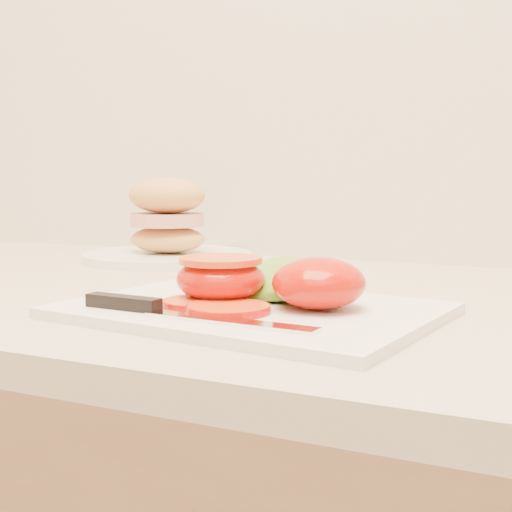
% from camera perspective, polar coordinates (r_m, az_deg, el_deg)
% --- Properties ---
extents(cutting_board, '(0.35, 0.27, 0.01)m').
position_cam_1_polar(cutting_board, '(0.66, -0.37, -4.38)').
color(cutting_board, silver).
rests_on(cutting_board, counter).
extents(tomato_half_dome, '(0.09, 0.09, 0.05)m').
position_cam_1_polar(tomato_half_dome, '(0.64, 5.04, -2.17)').
color(tomato_half_dome, red).
rests_on(tomato_half_dome, cutting_board).
extents(tomato_half_cut, '(0.09, 0.09, 0.04)m').
position_cam_1_polar(tomato_half_cut, '(0.68, -2.84, -1.71)').
color(tomato_half_cut, red).
rests_on(tomato_half_cut, cutting_board).
extents(tomato_slice_0, '(0.07, 0.07, 0.01)m').
position_cam_1_polar(tomato_slice_0, '(0.63, -2.24, -4.23)').
color(tomato_slice_0, '#EA5A27').
rests_on(tomato_slice_0, cutting_board).
extents(tomato_slice_1, '(0.06, 0.06, 0.01)m').
position_cam_1_polar(tomato_slice_1, '(0.66, -4.70, -3.75)').
color(tomato_slice_1, '#EA5A27').
rests_on(tomato_slice_1, cutting_board).
extents(lettuce_leaf_0, '(0.19, 0.18, 0.03)m').
position_cam_1_polar(lettuce_leaf_0, '(0.72, 1.63, -1.84)').
color(lettuce_leaf_0, '#5D9C29').
rests_on(lettuce_leaf_0, cutting_board).
extents(knife, '(0.23, 0.04, 0.01)m').
position_cam_1_polar(knife, '(0.63, -7.50, -4.26)').
color(knife, silver).
rests_on(knife, cutting_board).
extents(sandwich_plate, '(0.26, 0.26, 0.12)m').
position_cam_1_polar(sandwich_plate, '(1.09, -7.09, 2.04)').
color(sandwich_plate, white).
rests_on(sandwich_plate, counter).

